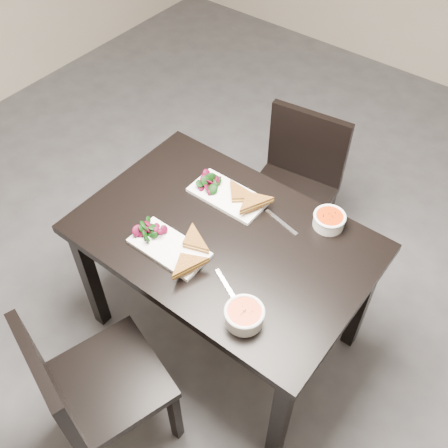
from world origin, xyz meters
name	(u,v)px	position (x,y,z in m)	size (l,w,h in m)	color
ground	(247,276)	(0.00, 0.00, 0.00)	(5.00, 5.00, 0.00)	#47474C
table	(224,250)	(0.10, -0.34, 0.65)	(1.20, 0.80, 0.75)	black
chair_near	(87,387)	(0.01, -1.08, 0.48)	(0.53, 0.53, 0.85)	black
chair_far	(295,182)	(0.03, 0.36, 0.48)	(0.47, 0.47, 0.85)	black
plate_near	(169,248)	(-0.03, -0.53, 0.76)	(0.32, 0.16, 0.02)	white
sandwich_near	(184,248)	(0.04, -0.52, 0.79)	(0.16, 0.12, 0.05)	#A36522
salad_near	(150,231)	(-0.13, -0.53, 0.79)	(0.10, 0.09, 0.04)	black
soup_bowl_near	(244,315)	(0.40, -0.61, 0.79)	(0.15, 0.15, 0.07)	white
cutlery_near	(227,287)	(0.27, -0.54, 0.75)	(0.18, 0.02, 0.00)	silver
plate_far	(228,196)	(-0.02, -0.16, 0.76)	(0.34, 0.17, 0.02)	white
sandwich_far	(238,199)	(0.05, -0.17, 0.79)	(0.17, 0.13, 0.05)	#A36522
salad_far	(210,181)	(-0.12, -0.16, 0.79)	(0.11, 0.09, 0.05)	black
soup_bowl_far	(329,219)	(0.41, -0.03, 0.78)	(0.14, 0.14, 0.06)	white
cutlery_far	(281,222)	(0.25, -0.14, 0.75)	(0.18, 0.02, 0.00)	silver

